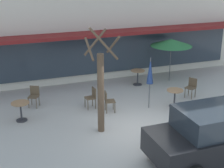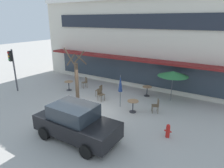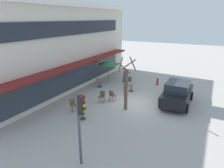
{
  "view_description": "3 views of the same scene",
  "coord_description": "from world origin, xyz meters",
  "px_view_note": "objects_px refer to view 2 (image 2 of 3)",
  "views": [
    {
      "loc": [
        -4.79,
        -10.24,
        5.86
      ],
      "look_at": [
        -0.2,
        2.34,
        1.06
      ],
      "focal_mm": 55.0,
      "sensor_mm": 36.0,
      "label": 1
    },
    {
      "loc": [
        7.39,
        -8.84,
        5.58
      ],
      "look_at": [
        -0.13,
        2.97,
        1.04
      ],
      "focal_mm": 32.0,
      "sensor_mm": 36.0,
      "label": 2
    },
    {
      "loc": [
        -13.3,
        -4.67,
        6.22
      ],
      "look_at": [
        0.4,
        2.46,
        1.09
      ],
      "focal_mm": 32.0,
      "sensor_mm": 36.0,
      "label": 3
    }
  ],
  "objects_px": {
    "cafe_chair_3": "(156,105)",
    "street_tree": "(77,81)",
    "cafe_table_by_tree": "(69,84)",
    "cafe_chair_2": "(100,94)",
    "fire_hydrant": "(168,131)",
    "cafe_table_streetside": "(133,104)",
    "cafe_chair_0": "(100,90)",
    "parked_sedan": "(76,122)",
    "patio_umbrella_cream_folded": "(173,74)",
    "traffic_light_pole": "(12,64)",
    "cafe_table_near_wall": "(147,90)",
    "patio_umbrella_green_folded": "(120,84)",
    "cafe_chair_1": "(85,82)"
  },
  "relations": [
    {
      "from": "cafe_chair_0",
      "to": "cafe_chair_2",
      "type": "height_order",
      "value": "same"
    },
    {
      "from": "cafe_table_by_tree",
      "to": "cafe_table_streetside",
      "type": "bearing_deg",
      "value": -7.48
    },
    {
      "from": "patio_umbrella_green_folded",
      "to": "fire_hydrant",
      "type": "bearing_deg",
      "value": -26.07
    },
    {
      "from": "patio_umbrella_cream_folded",
      "to": "cafe_chair_0",
      "type": "xyz_separation_m",
      "value": [
        -4.82,
        -2.02,
        -1.5
      ]
    },
    {
      "from": "cafe_chair_2",
      "to": "street_tree",
      "type": "bearing_deg",
      "value": -118.0
    },
    {
      "from": "patio_umbrella_cream_folded",
      "to": "parked_sedan",
      "type": "xyz_separation_m",
      "value": [
        -2.47,
        -7.19,
        -1.14
      ]
    },
    {
      "from": "cafe_chair_3",
      "to": "fire_hydrant",
      "type": "bearing_deg",
      "value": -57.55
    },
    {
      "from": "fire_hydrant",
      "to": "traffic_light_pole",
      "type": "bearing_deg",
      "value": -179.75
    },
    {
      "from": "cafe_table_near_wall",
      "to": "traffic_light_pole",
      "type": "xyz_separation_m",
      "value": [
        -9.38,
        -4.72,
        1.78
      ]
    },
    {
      "from": "patio_umbrella_green_folded",
      "to": "patio_umbrella_cream_folded",
      "type": "distance_m",
      "value": 3.83
    },
    {
      "from": "cafe_chair_3",
      "to": "parked_sedan",
      "type": "distance_m",
      "value": 5.33
    },
    {
      "from": "cafe_chair_3",
      "to": "cafe_chair_0",
      "type": "bearing_deg",
      "value": 175.5
    },
    {
      "from": "patio_umbrella_cream_folded",
      "to": "parked_sedan",
      "type": "relative_size",
      "value": 0.52
    },
    {
      "from": "cafe_table_by_tree",
      "to": "patio_umbrella_green_folded",
      "type": "xyz_separation_m",
      "value": [
        5.21,
        -0.57,
        1.11
      ]
    },
    {
      "from": "cafe_table_by_tree",
      "to": "cafe_chair_2",
      "type": "bearing_deg",
      "value": -6.14
    },
    {
      "from": "cafe_chair_2",
      "to": "cafe_chair_3",
      "type": "relative_size",
      "value": 1.0
    },
    {
      "from": "cafe_table_by_tree",
      "to": "parked_sedan",
      "type": "xyz_separation_m",
      "value": [
        5.29,
        -4.93,
        0.36
      ]
    },
    {
      "from": "cafe_chair_3",
      "to": "fire_hydrant",
      "type": "relative_size",
      "value": 1.26
    },
    {
      "from": "cafe_chair_1",
      "to": "parked_sedan",
      "type": "height_order",
      "value": "parked_sedan"
    },
    {
      "from": "cafe_chair_2",
      "to": "fire_hydrant",
      "type": "relative_size",
      "value": 1.26
    },
    {
      "from": "cafe_table_streetside",
      "to": "patio_umbrella_green_folded",
      "type": "xyz_separation_m",
      "value": [
        -1.07,
        0.26,
        1.11
      ]
    },
    {
      "from": "parked_sedan",
      "to": "traffic_light_pole",
      "type": "bearing_deg",
      "value": 164.38
    },
    {
      "from": "cafe_chair_2",
      "to": "traffic_light_pole",
      "type": "relative_size",
      "value": 0.26
    },
    {
      "from": "patio_umbrella_cream_folded",
      "to": "parked_sedan",
      "type": "bearing_deg",
      "value": -108.94
    },
    {
      "from": "cafe_chair_3",
      "to": "parked_sedan",
      "type": "bearing_deg",
      "value": -115.19
    },
    {
      "from": "cafe_chair_2",
      "to": "fire_hydrant",
      "type": "height_order",
      "value": "cafe_chair_2"
    },
    {
      "from": "cafe_chair_3",
      "to": "street_tree",
      "type": "distance_m",
      "value": 5.35
    },
    {
      "from": "patio_umbrella_green_folded",
      "to": "traffic_light_pole",
      "type": "bearing_deg",
      "value": -167.49
    },
    {
      "from": "cafe_chair_2",
      "to": "cafe_table_near_wall",
      "type": "bearing_deg",
      "value": 46.36
    },
    {
      "from": "patio_umbrella_cream_folded",
      "to": "cafe_chair_0",
      "type": "height_order",
      "value": "patio_umbrella_cream_folded"
    },
    {
      "from": "cafe_table_streetside",
      "to": "cafe_chair_0",
      "type": "height_order",
      "value": "cafe_chair_0"
    },
    {
      "from": "cafe_table_streetside",
      "to": "cafe_chair_0",
      "type": "bearing_deg",
      "value": 162.2
    },
    {
      "from": "patio_umbrella_green_folded",
      "to": "cafe_chair_2",
      "type": "distance_m",
      "value": 2.09
    },
    {
      "from": "cafe_chair_1",
      "to": "cafe_chair_3",
      "type": "distance_m",
      "value": 7.0
    },
    {
      "from": "cafe_table_streetside",
      "to": "patio_umbrella_green_folded",
      "type": "height_order",
      "value": "patio_umbrella_green_folded"
    },
    {
      "from": "patio_umbrella_cream_folded",
      "to": "parked_sedan",
      "type": "distance_m",
      "value": 7.69
    },
    {
      "from": "street_tree",
      "to": "parked_sedan",
      "type": "bearing_deg",
      "value": -49.15
    },
    {
      "from": "fire_hydrant",
      "to": "patio_umbrella_cream_folded",
      "type": "bearing_deg",
      "value": 105.11
    },
    {
      "from": "cafe_table_near_wall",
      "to": "fire_hydrant",
      "type": "bearing_deg",
      "value": -56.51
    },
    {
      "from": "cafe_chair_0",
      "to": "traffic_light_pole",
      "type": "relative_size",
      "value": 0.26
    },
    {
      "from": "cafe_chair_3",
      "to": "street_tree",
      "type": "xyz_separation_m",
      "value": [
        -4.9,
        -1.76,
        1.21
      ]
    },
    {
      "from": "cafe_chair_1",
      "to": "fire_hydrant",
      "type": "distance_m",
      "value": 9.12
    },
    {
      "from": "cafe_table_near_wall",
      "to": "cafe_chair_0",
      "type": "height_order",
      "value": "cafe_chair_0"
    },
    {
      "from": "cafe_chair_0",
      "to": "cafe_chair_1",
      "type": "bearing_deg",
      "value": 155.74
    },
    {
      "from": "parked_sedan",
      "to": "traffic_light_pole",
      "type": "height_order",
      "value": "traffic_light_pole"
    },
    {
      "from": "patio_umbrella_green_folded",
      "to": "traffic_light_pole",
      "type": "distance_m",
      "value": 8.89
    },
    {
      "from": "cafe_table_by_tree",
      "to": "cafe_chair_1",
      "type": "xyz_separation_m",
      "value": [
        0.69,
        1.26,
        0.01
      ]
    },
    {
      "from": "cafe_table_by_tree",
      "to": "cafe_chair_3",
      "type": "bearing_deg",
      "value": -0.87
    },
    {
      "from": "cafe_table_near_wall",
      "to": "traffic_light_pole",
      "type": "relative_size",
      "value": 0.22
    },
    {
      "from": "cafe_table_by_tree",
      "to": "cafe_chair_3",
      "type": "relative_size",
      "value": 0.85
    }
  ]
}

